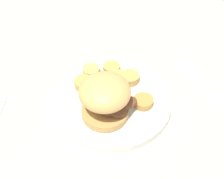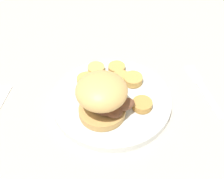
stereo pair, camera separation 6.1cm
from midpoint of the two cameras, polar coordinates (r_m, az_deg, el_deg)
The scene contains 11 objects.
ground_plane at distance 0.69m, azimuth 2.56°, elevation -2.68°, with size 4.00×4.00×0.00m, color #B2A899.
dinner_plate at distance 0.68m, azimuth 2.59°, elevation -2.09°, with size 0.26×0.26×0.02m.
sandwich at distance 0.61m, azimuth 1.07°, elevation -1.47°, with size 0.12×0.11×0.09m.
potato_round_0 at distance 0.70m, azimuth 0.92°, elevation 1.60°, with size 0.04×0.04×0.02m, color tan.
potato_round_1 at distance 0.66m, azimuth 8.22°, elevation -2.86°, with size 0.04×0.04×0.01m, color #BC8942.
potato_round_2 at distance 0.71m, azimuth 4.12°, elevation 2.11°, with size 0.04×0.04×0.01m, color tan.
potato_round_3 at distance 0.73m, azimuth 3.26°, elevation 3.91°, with size 0.04×0.04×0.01m, color tan.
potato_round_4 at distance 0.70m, azimuth -2.20°, elevation 1.54°, with size 0.04×0.04×0.02m, color tan.
potato_round_5 at distance 0.71m, azimuth 6.36°, elevation 1.73°, with size 0.04×0.04×0.02m, color tan.
potato_round_6 at distance 0.73m, azimuth -0.53°, elevation 3.76°, with size 0.04×0.04×0.01m, color tan.
fork at distance 0.75m, azimuth 18.68°, elevation -0.05°, with size 0.04×0.17×0.00m.
Camera 2 is at (0.16, 0.43, 0.51)m, focal length 50.00 mm.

